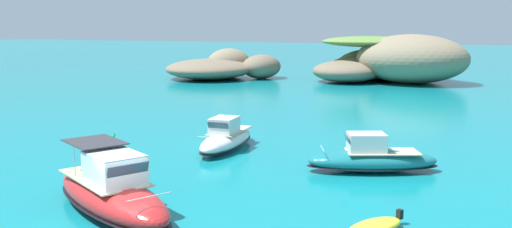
% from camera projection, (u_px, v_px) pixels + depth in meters
% --- Properties ---
extents(ground_plane, '(400.00, 400.00, 0.00)m').
position_uv_depth(ground_plane, '(117.00, 228.00, 20.53)').
color(ground_plane, '#0F7F89').
extents(islet_large, '(20.78, 20.96, 6.25)m').
position_uv_depth(islet_large, '(394.00, 61.00, 73.60)').
color(islet_large, '#9E8966').
rests_on(islet_large, ground).
extents(islet_small, '(16.33, 14.70, 4.11)m').
position_uv_depth(islet_small, '(222.00, 67.00, 76.99)').
color(islet_small, '#756651').
rests_on(islet_small, ground).
extents(motorboat_teal, '(7.04, 4.48, 2.01)m').
position_uv_depth(motorboat_teal, '(372.00, 159.00, 28.36)').
color(motorboat_teal, '#19727A').
rests_on(motorboat_teal, ground).
extents(motorboat_red, '(8.75, 6.50, 2.70)m').
position_uv_depth(motorboat_red, '(112.00, 193.00, 22.06)').
color(motorboat_red, red).
rests_on(motorboat_red, ground).
extents(motorboat_white, '(2.43, 6.85, 1.99)m').
position_uv_depth(motorboat_white, '(226.00, 138.00, 33.50)').
color(motorboat_white, white).
rests_on(motorboat_white, ground).
extents(dinghy_tender, '(2.29, 2.79, 0.58)m').
position_uv_depth(dinghy_tender, '(375.00, 226.00, 20.11)').
color(dinghy_tender, yellow).
rests_on(dinghy_tender, ground).
extents(channel_buoy, '(0.56, 0.56, 1.48)m').
position_uv_depth(channel_buoy, '(115.00, 152.00, 31.32)').
color(channel_buoy, green).
rests_on(channel_buoy, ground).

